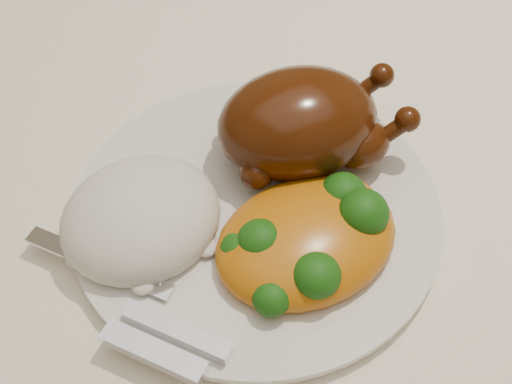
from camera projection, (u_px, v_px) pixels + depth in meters
dining_table at (368, 188)px, 0.72m from camera, size 1.60×0.90×0.76m
tablecloth at (378, 138)px, 0.66m from camera, size 1.73×1.03×0.18m
dinner_plate at (256, 213)px, 0.56m from camera, size 0.35×0.35×0.01m
roast_chicken at (303, 123)px, 0.56m from camera, size 0.17×0.13×0.08m
rice_mound at (141, 219)px, 0.54m from camera, size 0.13×0.12×0.06m
mac_and_cheese at (310, 236)px, 0.53m from camera, size 0.15×0.12×0.06m
cutlery at (146, 313)px, 0.49m from camera, size 0.09×0.18×0.01m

